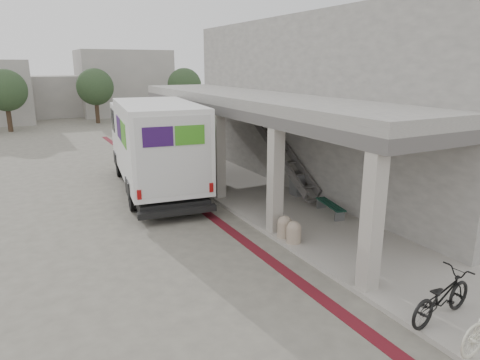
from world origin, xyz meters
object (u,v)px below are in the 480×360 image
utility_cabinet (297,184)px  bench (330,207)px  fedex_truck (154,143)px  bicycle_black (442,296)px

utility_cabinet → bench: bearing=-96.4°
fedex_truck → bench: size_ratio=5.44×
fedex_truck → bicycle_black: bearing=-72.3°
bench → utility_cabinet: (0.31, 2.40, 0.17)m
fedex_truck → bench: 7.62m
bench → bicycle_black: bicycle_black is taller
fedex_truck → bicycle_black: fedex_truck is taller
fedex_truck → bench: (4.29, -6.09, -1.59)m
fedex_truck → bench: bearing=-47.4°
bench → fedex_truck: bearing=137.3°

